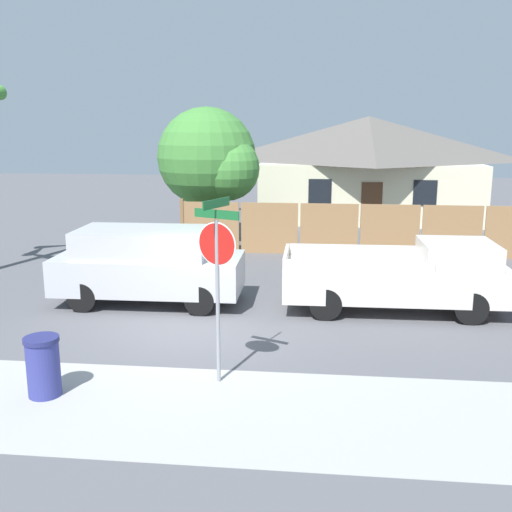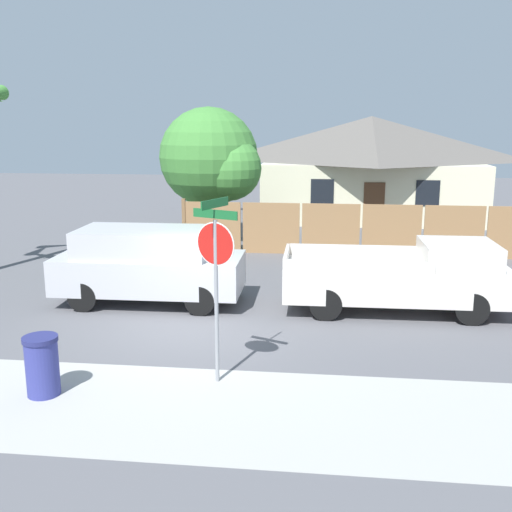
{
  "view_description": "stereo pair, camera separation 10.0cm",
  "coord_description": "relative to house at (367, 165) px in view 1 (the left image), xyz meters",
  "views": [
    {
      "loc": [
        2.63,
        -12.31,
        4.51
      ],
      "look_at": [
        1.22,
        0.67,
        1.6
      ],
      "focal_mm": 42.0,
      "sensor_mm": 36.0,
      "label": 1
    },
    {
      "loc": [
        2.72,
        -12.3,
        4.51
      ],
      "look_at": [
        1.22,
        0.67,
        1.6
      ],
      "focal_mm": 42.0,
      "sensor_mm": 36.0,
      "label": 2
    }
  ],
  "objects": [
    {
      "name": "sidewalk_strip",
      "position": [
        -4.84,
        -20.86,
        -2.5
      ],
      "size": [
        36.0,
        3.2,
        0.01
      ],
      "color": "#A3A39E",
      "rests_on": "ground"
    },
    {
      "name": "house",
      "position": [
        0.0,
        0.0,
        0.0
      ],
      "size": [
        10.8,
        7.03,
        4.82
      ],
      "color": "beige",
      "rests_on": "ground"
    },
    {
      "name": "red_suv",
      "position": [
        -6.52,
        -15.24,
        -1.47
      ],
      "size": [
        4.7,
        2.01,
        1.92
      ],
      "rotation": [
        0.0,
        0.0,
        0.01
      ],
      "color": "#B7B7BC",
      "rests_on": "ground"
    },
    {
      "name": "wooden_fence",
      "position": [
        0.18,
        -8.95,
        -1.6
      ],
      "size": [
        14.66,
        0.12,
        1.89
      ],
      "color": "#997047",
      "rests_on": "ground"
    },
    {
      "name": "stop_sign",
      "position": [
        -3.95,
        -19.76,
        -0.28
      ],
      "size": [
        0.82,
        0.74,
        3.27
      ],
      "rotation": [
        0.0,
        0.0,
        -0.41
      ],
      "color": "gray",
      "rests_on": "ground"
    },
    {
      "name": "oak_tree",
      "position": [
        -6.35,
        -7.11,
        0.65
      ],
      "size": [
        3.92,
        3.74,
        5.11
      ],
      "color": "brown",
      "rests_on": "ground"
    },
    {
      "name": "trash_bin",
      "position": [
        -6.78,
        -20.63,
        -1.98
      ],
      "size": [
        0.59,
        0.59,
        1.04
      ],
      "color": "navy",
      "rests_on": "ground"
    },
    {
      "name": "ground_plane",
      "position": [
        -4.84,
        -17.26,
        -2.5
      ],
      "size": [
        80.0,
        80.0,
        0.0
      ],
      "primitive_type": "plane",
      "color": "#56565B"
    },
    {
      "name": "orange_pickup",
      "position": [
        -0.18,
        -15.23,
        -1.64
      ],
      "size": [
        5.36,
        1.99,
        1.74
      ],
      "rotation": [
        0.0,
        0.0,
        0.01
      ],
      "color": "silver",
      "rests_on": "ground"
    }
  ]
}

